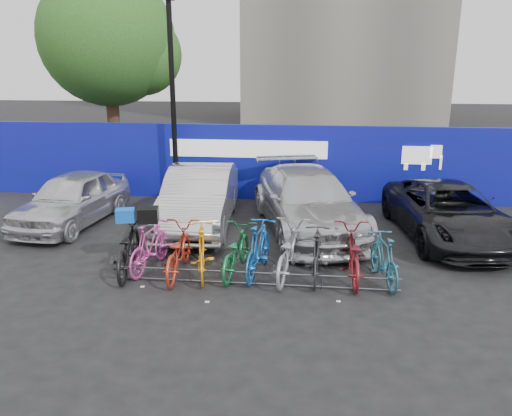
% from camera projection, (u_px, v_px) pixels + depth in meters
% --- Properties ---
extents(ground, '(100.00, 100.00, 0.00)m').
position_uv_depth(ground, '(259.00, 274.00, 10.40)').
color(ground, black).
rests_on(ground, ground).
extents(hoarding, '(22.00, 0.18, 2.40)m').
position_uv_depth(hoarding, '(279.00, 163.00, 15.80)').
color(hoarding, navy).
rests_on(hoarding, ground).
extents(tree, '(5.40, 5.20, 7.80)m').
position_uv_depth(tree, '(114.00, 42.00, 19.35)').
color(tree, '#382314').
rests_on(tree, ground).
extents(lamppost, '(0.25, 0.50, 6.11)m').
position_uv_depth(lamppost, '(173.00, 97.00, 15.01)').
color(lamppost, black).
rests_on(lamppost, ground).
extents(bike_rack, '(5.60, 0.03, 0.30)m').
position_uv_depth(bike_rack, '(255.00, 278.00, 9.79)').
color(bike_rack, '#595B60').
rests_on(bike_rack, ground).
extents(car_0, '(2.10, 4.33, 1.42)m').
position_uv_depth(car_0, '(72.00, 199.00, 13.48)').
color(car_0, silver).
rests_on(car_0, ground).
extents(car_1, '(1.99, 4.89, 1.58)m').
position_uv_depth(car_1, '(200.00, 198.00, 13.30)').
color(car_1, '#B4B4B8').
rests_on(car_1, ground).
extents(car_2, '(3.59, 5.83, 1.58)m').
position_uv_depth(car_2, '(307.00, 201.00, 12.98)').
color(car_2, '#BBBBC0').
rests_on(car_2, ground).
extents(car_3, '(2.83, 5.12, 1.36)m').
position_uv_depth(car_3, '(448.00, 212.00, 12.36)').
color(car_3, black).
rests_on(car_3, ground).
extents(bike_0, '(1.07, 2.20, 1.11)m').
position_uv_depth(bike_0, '(128.00, 247.00, 10.36)').
color(bike_0, black).
rests_on(bike_0, ground).
extents(bike_1, '(0.78, 1.82, 1.06)m').
position_uv_depth(bike_1, '(150.00, 246.00, 10.49)').
color(bike_1, '#D942A6').
rests_on(bike_1, ground).
extents(bike_2, '(0.76, 2.01, 1.05)m').
position_uv_depth(bike_2, '(178.00, 251.00, 10.22)').
color(bike_2, '#AA301E').
rests_on(bike_2, ground).
extents(bike_3, '(0.88, 1.88, 1.09)m').
position_uv_depth(bike_3, '(202.00, 251.00, 10.17)').
color(bike_3, '#FBA215').
rests_on(bike_3, ground).
extents(bike_4, '(0.87, 1.93, 0.98)m').
position_uv_depth(bike_4, '(236.00, 251.00, 10.31)').
color(bike_4, '#156936').
rests_on(bike_4, ground).
extents(bike_5, '(0.79, 1.95, 1.14)m').
position_uv_depth(bike_5, '(258.00, 249.00, 10.23)').
color(bike_5, '#1555A9').
rests_on(bike_5, ground).
extents(bike_6, '(1.02, 2.15, 1.09)m').
position_uv_depth(bike_6, '(288.00, 251.00, 10.15)').
color(bike_6, '#929699').
rests_on(bike_6, ground).
extents(bike_7, '(0.55, 1.77, 1.05)m').
position_uv_depth(bike_7, '(316.00, 255.00, 10.01)').
color(bike_7, '#272729').
rests_on(bike_7, ground).
extents(bike_8, '(0.76, 2.05, 1.07)m').
position_uv_depth(bike_8, '(352.00, 254.00, 10.03)').
color(bike_8, maroon).
rests_on(bike_8, ground).
extents(bike_9, '(0.78, 1.76, 1.02)m').
position_uv_depth(bike_9, '(384.00, 259.00, 9.84)').
color(bike_9, '#256880').
rests_on(bike_9, ground).
extents(cargo_crate, '(0.44, 0.38, 0.27)m').
position_uv_depth(cargo_crate, '(125.00, 215.00, 10.17)').
color(cargo_crate, blue).
rests_on(cargo_crate, bike_0).
extents(cargo_topcase, '(0.48, 0.44, 0.30)m').
position_uv_depth(cargo_topcase, '(148.00, 215.00, 10.30)').
color(cargo_topcase, black).
rests_on(cargo_topcase, bike_1).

